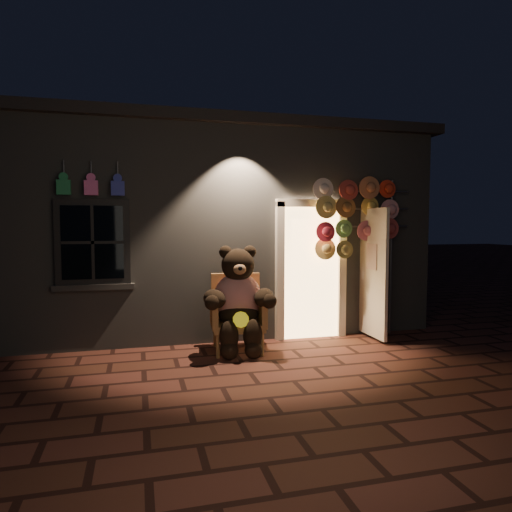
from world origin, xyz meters
name	(u,v)px	position (x,y,z in m)	size (l,w,h in m)	color
ground	(250,373)	(0.00, 0.00, 0.00)	(60.00, 60.00, 0.00)	#562920
shop_building	(203,227)	(0.00, 3.99, 1.74)	(7.30, 5.95, 3.51)	slate
wicker_armchair	(237,313)	(0.06, 1.04, 0.54)	(0.81, 0.74, 1.08)	#AB7142
teddy_bear	(238,300)	(0.05, 0.90, 0.75)	(1.09, 0.89, 1.50)	red
hat_rack	(356,216)	(2.03, 1.28, 1.94)	(1.65, 0.22, 2.53)	#59595E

